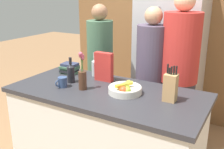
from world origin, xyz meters
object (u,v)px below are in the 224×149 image
coffee_mug (62,82)px  person_in_red_tee (179,68)px  refrigerator (170,56)px  book_stack (70,68)px  bottle_oil (71,73)px  cereal_box (104,67)px  person_in_blue (151,73)px  flower_vase (82,77)px  person_at_sink (100,63)px  knife_block (170,87)px  bottle_vinegar (95,67)px  fruit_bowl (125,89)px

coffee_mug → person_in_red_tee: bearing=45.7°
refrigerator → book_stack: bearing=-125.8°
bottle_oil → cereal_box: bearing=39.0°
coffee_mug → person_in_blue: 0.98m
book_stack → person_in_red_tee: size_ratio=0.11×
flower_vase → bottle_oil: flower_vase is taller
book_stack → person_at_sink: size_ratio=0.12×
knife_block → bottle_vinegar: knife_block is taller
flower_vase → bottle_vinegar: flower_vase is taller
flower_vase → bottle_oil: (-0.21, 0.10, -0.02)m
knife_block → cereal_box: bearing=167.3°
book_stack → person_in_blue: 0.88m
person_in_red_tee → refrigerator: bearing=142.7°
flower_vase → coffee_mug: flower_vase is taller
knife_block → person_in_red_tee: person_in_red_tee is taller
bottle_oil → book_stack: bearing=131.4°
coffee_mug → person_in_blue: (0.55, 0.81, -0.05)m
bottle_vinegar → person_in_red_tee: size_ratio=0.14×
refrigerator → person_in_red_tee: refrigerator is taller
bottle_vinegar → knife_block: bearing=-15.7°
fruit_bowl → person_at_sink: person_at_sink is taller
person_at_sink → person_in_blue: (0.67, -0.04, -0.01)m
flower_vase → coffee_mug: 0.21m
person_in_red_tee → book_stack: bearing=-129.5°
person_in_red_tee → cereal_box: bearing=-113.6°
bottle_oil → bottle_vinegar: size_ratio=1.00×
bottle_oil → knife_block: bearing=2.3°
refrigerator → knife_block: 1.32m
refrigerator → cereal_box: refrigerator is taller
cereal_box → bottle_oil: size_ratio=1.14×
person_in_blue → flower_vase: bearing=-137.0°
refrigerator → bottle_vinegar: size_ratio=7.81×
knife_block → book_stack: 1.19m
person_in_blue → bottle_vinegar: bearing=-163.8°
cereal_box → bottle_vinegar: bearing=152.3°
person_in_blue → person_in_red_tee: (0.29, 0.05, 0.08)m
cereal_box → person_in_red_tee: bearing=40.5°
cereal_box → person_in_red_tee: person_in_red_tee is taller
refrigerator → person_in_red_tee: bearing=-63.3°
person_in_blue → cereal_box: bearing=-146.1°
cereal_box → person_in_blue: (0.31, 0.46, -0.14)m
refrigerator → fruit_bowl: bearing=-88.8°
refrigerator → person_in_blue: size_ratio=1.20×
fruit_bowl → cereal_box: (-0.34, 0.20, 0.10)m
fruit_bowl → bottle_oil: 0.59m
coffee_mug → bottle_vinegar: 0.44m
cereal_box → bottle_vinegar: 0.19m
flower_vase → cereal_box: flower_vase is taller
bottle_vinegar → person_at_sink: (-0.20, 0.42, -0.09)m
person_at_sink → person_in_red_tee: (0.96, 0.01, 0.08)m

